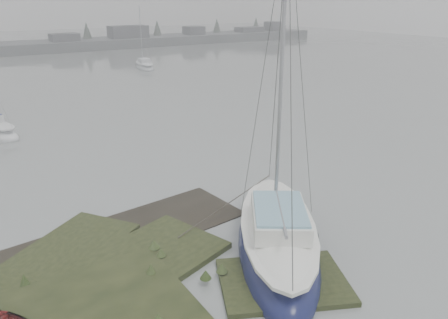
# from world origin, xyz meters

# --- Properties ---
(ground) EXTENTS (160.00, 160.00, 0.00)m
(ground) POSITION_xyz_m (0.00, 30.00, 0.00)
(ground) COLOR slate
(ground) RESTS_ON ground
(far_shoreline) EXTENTS (60.00, 8.00, 4.15)m
(far_shoreline) POSITION_xyz_m (26.84, 61.90, 0.85)
(far_shoreline) COLOR #4C4F51
(far_shoreline) RESTS_ON ground
(sailboat_main) EXTENTS (6.25, 7.61, 10.60)m
(sailboat_main) POSITION_xyz_m (1.49, 0.99, 0.33)
(sailboat_main) COLOR #10143E
(sailboat_main) RESTS_ON ground
(sailboat_far_b) EXTENTS (2.50, 5.35, 7.26)m
(sailboat_far_b) POSITION_xyz_m (13.00, 38.44, 0.23)
(sailboat_far_b) COLOR #9CA1A6
(sailboat_far_b) RESTS_ON ground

